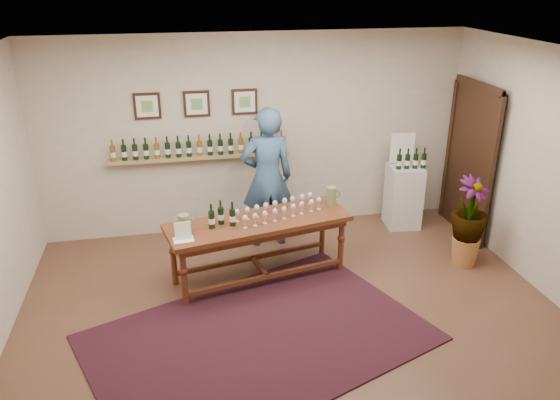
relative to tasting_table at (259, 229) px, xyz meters
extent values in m
plane|color=brown|center=(0.22, -0.98, -0.67)|extent=(6.00, 6.00, 0.00)
plane|color=beige|center=(0.22, 1.52, 0.73)|extent=(6.00, 0.00, 6.00)
plane|color=beige|center=(0.22, -3.48, 0.73)|extent=(6.00, 0.00, 6.00)
plane|color=beige|center=(0.22, -0.98, 2.13)|extent=(6.00, 6.00, 0.00)
cube|color=tan|center=(-0.58, 1.43, 0.48)|extent=(2.50, 0.16, 0.04)
cube|color=black|center=(3.16, 0.72, 0.38)|extent=(0.10, 1.00, 2.10)
cube|color=black|center=(3.11, 0.72, 0.38)|extent=(0.04, 1.12, 2.22)
cube|color=black|center=(-1.23, 1.49, 1.21)|extent=(0.35, 0.03, 0.35)
cube|color=white|center=(-1.23, 1.47, 1.21)|extent=(0.28, 0.01, 0.28)
cube|color=#72A150|center=(-1.23, 1.47, 1.21)|extent=(0.15, 0.00, 0.15)
cube|color=black|center=(-0.58, 1.49, 1.21)|extent=(0.35, 0.03, 0.35)
cube|color=white|center=(-0.58, 1.47, 1.21)|extent=(0.28, 0.01, 0.28)
cube|color=#72A150|center=(-0.58, 1.47, 1.21)|extent=(0.15, 0.00, 0.15)
cube|color=black|center=(0.07, 1.49, 1.21)|extent=(0.35, 0.03, 0.35)
cube|color=white|center=(0.07, 1.47, 1.21)|extent=(0.28, 0.01, 0.28)
cube|color=#72A150|center=(0.07, 1.47, 1.21)|extent=(0.15, 0.00, 0.15)
cube|color=#4E160D|center=(-0.21, -1.22, -0.66)|extent=(3.94, 3.31, 0.02)
cube|color=#4A1F12|center=(0.00, 0.00, 0.09)|extent=(2.31, 1.15, 0.06)
cube|color=#4A1F12|center=(0.00, 0.00, 0.02)|extent=(2.16, 1.00, 0.10)
cylinder|color=#4A1F12|center=(-0.93, -0.45, -0.30)|extent=(0.08, 0.08, 0.72)
cylinder|color=#4A1F12|center=(1.03, -0.04, -0.30)|extent=(0.08, 0.08, 0.72)
cylinder|color=#4A1F12|center=(-1.03, 0.04, -0.30)|extent=(0.08, 0.08, 0.72)
cylinder|color=#4A1F12|center=(0.93, 0.45, -0.30)|extent=(0.08, 0.08, 0.72)
cube|color=#4A1F12|center=(0.05, -0.25, -0.52)|extent=(1.97, 0.47, 0.05)
cube|color=#4A1F12|center=(-0.05, 0.25, -0.52)|extent=(1.97, 0.47, 0.05)
cube|color=#4A1F12|center=(0.00, 0.00, -0.52)|extent=(0.15, 0.50, 0.05)
cube|color=white|center=(-0.90, -0.33, 0.22)|extent=(0.24, 0.18, 0.20)
cube|color=silver|center=(2.34, 1.07, -0.20)|extent=(0.50, 0.50, 0.93)
cube|color=white|center=(2.31, 1.19, 0.51)|extent=(0.36, 0.05, 0.49)
cone|color=#AC6839|center=(2.65, -0.21, -0.48)|extent=(0.36, 0.36, 0.38)
imported|color=#1E3917|center=(2.65, -0.21, 0.04)|extent=(0.71, 0.71, 0.65)
imported|color=#34587C|center=(0.27, 0.91, 0.30)|extent=(0.72, 0.48, 1.93)
camera|label=1|loc=(-0.94, -5.84, 2.87)|focal=35.00mm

